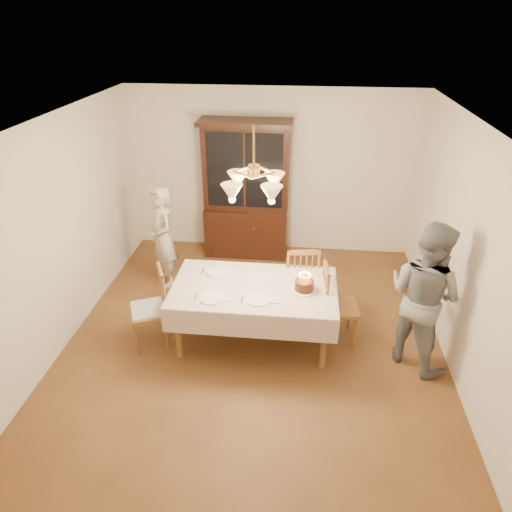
# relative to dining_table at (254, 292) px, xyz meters

# --- Properties ---
(ground) EXTENTS (5.00, 5.00, 0.00)m
(ground) POSITION_rel_dining_table_xyz_m (0.00, 0.00, -0.68)
(ground) COLOR brown
(ground) RESTS_ON ground
(room_shell) EXTENTS (5.00, 5.00, 5.00)m
(room_shell) POSITION_rel_dining_table_xyz_m (0.00, 0.00, 0.90)
(room_shell) COLOR white
(room_shell) RESTS_ON ground
(dining_table) EXTENTS (1.90, 1.10, 0.76)m
(dining_table) POSITION_rel_dining_table_xyz_m (0.00, 0.00, 0.00)
(dining_table) COLOR brown
(dining_table) RESTS_ON ground
(china_hutch) EXTENTS (1.38, 0.54, 2.16)m
(china_hutch) POSITION_rel_dining_table_xyz_m (-0.38, 2.25, 0.36)
(china_hutch) COLOR black
(china_hutch) RESTS_ON ground
(chair_far_side) EXTENTS (0.49, 0.47, 1.00)m
(chair_far_side) POSITION_rel_dining_table_xyz_m (0.53, 0.67, -0.24)
(chair_far_side) COLOR brown
(chair_far_side) RESTS_ON ground
(chair_left_end) EXTENTS (0.56, 0.57, 1.00)m
(chair_left_end) POSITION_rel_dining_table_xyz_m (-1.22, -0.19, -0.23)
(chair_left_end) COLOR brown
(chair_left_end) RESTS_ON ground
(chair_right_end) EXTENTS (0.46, 0.48, 1.00)m
(chair_right_end) POSITION_rel_dining_table_xyz_m (1.00, 0.13, -0.24)
(chair_right_end) COLOR brown
(chair_right_end) RESTS_ON ground
(elderly_woman) EXTENTS (0.61, 0.65, 1.48)m
(elderly_woman) POSITION_rel_dining_table_xyz_m (-1.43, 1.16, 0.06)
(elderly_woman) COLOR beige
(elderly_woman) RESTS_ON ground
(adult_in_grey) EXTENTS (1.05, 1.06, 1.73)m
(adult_in_grey) POSITION_rel_dining_table_xyz_m (1.85, -0.16, 0.18)
(adult_in_grey) COLOR slate
(adult_in_grey) RESTS_ON ground
(birthday_cake) EXTENTS (0.30, 0.30, 0.21)m
(birthday_cake) POSITION_rel_dining_table_xyz_m (0.57, -0.02, 0.14)
(birthday_cake) COLOR white
(birthday_cake) RESTS_ON dining_table
(place_setting_near_left) EXTENTS (0.42, 0.27, 0.02)m
(place_setting_near_left) POSITION_rel_dining_table_xyz_m (-0.43, -0.30, 0.08)
(place_setting_near_left) COLOR white
(place_setting_near_left) RESTS_ON dining_table
(place_setting_near_right) EXTENTS (0.41, 0.26, 0.02)m
(place_setting_near_right) POSITION_rel_dining_table_xyz_m (0.09, -0.28, 0.08)
(place_setting_near_right) COLOR white
(place_setting_near_right) RESTS_ON dining_table
(place_setting_far_left) EXTENTS (0.42, 0.27, 0.02)m
(place_setting_far_left) POSITION_rel_dining_table_xyz_m (-0.47, 0.27, 0.08)
(place_setting_far_left) COLOR white
(place_setting_far_left) RESTS_ON dining_table
(chandelier) EXTENTS (0.62, 0.62, 0.73)m
(chandelier) POSITION_rel_dining_table_xyz_m (-0.00, -0.00, 1.29)
(chandelier) COLOR #BF8C3F
(chandelier) RESTS_ON ground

